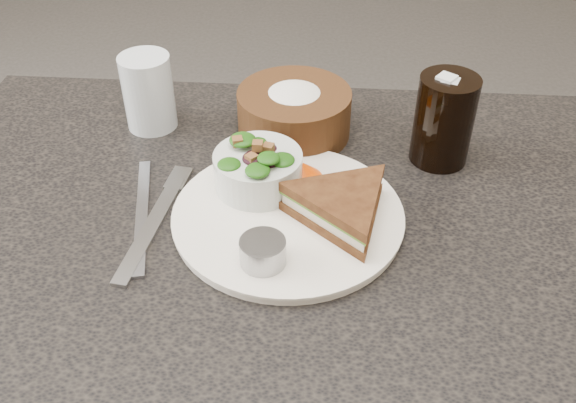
% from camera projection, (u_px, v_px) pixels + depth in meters
% --- Properties ---
extents(dining_table, '(1.00, 0.70, 0.75)m').
position_uv_depth(dining_table, '(284.00, 400.00, 1.03)').
color(dining_table, black).
rests_on(dining_table, floor).
extents(dinner_plate, '(0.28, 0.28, 0.01)m').
position_uv_depth(dinner_plate, '(288.00, 216.00, 0.80)').
color(dinner_plate, white).
rests_on(dinner_plate, dining_table).
extents(sandwich, '(0.23, 0.23, 0.04)m').
position_uv_depth(sandwich, '(342.00, 206.00, 0.77)').
color(sandwich, '#523117').
rests_on(sandwich, dinner_plate).
extents(salad_bowl, '(0.14, 0.14, 0.07)m').
position_uv_depth(salad_bowl, '(258.00, 165.00, 0.81)').
color(salad_bowl, silver).
rests_on(salad_bowl, dinner_plate).
extents(dressing_ramekin, '(0.07, 0.07, 0.03)m').
position_uv_depth(dressing_ramekin, '(263.00, 252.00, 0.72)').
color(dressing_ramekin, gray).
rests_on(dressing_ramekin, dinner_plate).
extents(orange_wedge, '(0.08, 0.08, 0.03)m').
position_uv_depth(orange_wedge, '(301.00, 170.00, 0.84)').
color(orange_wedge, '#FF4A02').
rests_on(orange_wedge, dinner_plate).
extents(fork, '(0.05, 0.20, 0.01)m').
position_uv_depth(fork, '(151.00, 227.00, 0.79)').
color(fork, '#A0A2A4').
rests_on(fork, dining_table).
extents(knife, '(0.06, 0.22, 0.00)m').
position_uv_depth(knife, '(142.00, 214.00, 0.81)').
color(knife, '#9DA0AB').
rests_on(knife, dining_table).
extents(bread_basket, '(0.20, 0.20, 0.09)m').
position_uv_depth(bread_basket, '(294.00, 106.00, 0.93)').
color(bread_basket, '#4A2D14').
rests_on(bread_basket, dining_table).
extents(cola_glass, '(0.09, 0.09, 0.14)m').
position_uv_depth(cola_glass, '(445.00, 116.00, 0.86)').
color(cola_glass, black).
rests_on(cola_glass, dining_table).
extents(water_glass, '(0.08, 0.08, 0.11)m').
position_uv_depth(water_glass, '(148.00, 92.00, 0.94)').
color(water_glass, silver).
rests_on(water_glass, dining_table).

